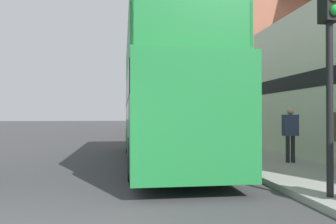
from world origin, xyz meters
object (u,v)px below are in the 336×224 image
(traffic_signal, at_px, (330,35))
(tour_bus, at_px, (164,107))
(lamp_post_second, at_px, (185,83))
(parked_car_ahead_of_bus, at_px, (158,131))
(lamp_post_nearest, at_px, (244,63))
(pedestrian_third, at_px, (290,129))

(traffic_signal, bearing_deg, tour_bus, 111.76)
(lamp_post_second, bearing_deg, tour_bus, -106.18)
(tour_bus, xyz_separation_m, parked_car_ahead_of_bus, (0.69, 7.78, -1.17))
(parked_car_ahead_of_bus, height_order, lamp_post_nearest, lamp_post_nearest)
(pedestrian_third, bearing_deg, lamp_post_second, 98.99)
(lamp_post_second, bearing_deg, lamp_post_nearest, -88.94)
(parked_car_ahead_of_bus, bearing_deg, pedestrian_third, -71.37)
(tour_bus, height_order, pedestrian_third, tour_bus)
(parked_car_ahead_of_bus, bearing_deg, traffic_signal, -82.95)
(parked_car_ahead_of_bus, distance_m, pedestrian_third, 9.86)
(lamp_post_nearest, xyz_separation_m, lamp_post_second, (-0.17, 9.05, 0.22))
(parked_car_ahead_of_bus, xyz_separation_m, lamp_post_second, (1.60, 0.12, 2.80))
(tour_bus, bearing_deg, lamp_post_second, 74.17)
(tour_bus, bearing_deg, pedestrian_third, -22.18)
(tour_bus, xyz_separation_m, traffic_signal, (2.29, -5.74, 1.19))
(pedestrian_third, height_order, lamp_post_second, lamp_post_second)
(pedestrian_third, xyz_separation_m, lamp_post_nearest, (-1.33, 0.42, 2.12))
(parked_car_ahead_of_bus, relative_size, traffic_signal, 1.07)
(pedestrian_third, distance_m, lamp_post_second, 9.87)
(pedestrian_third, relative_size, traffic_signal, 0.43)
(traffic_signal, relative_size, lamp_post_nearest, 0.88)
(pedestrian_third, relative_size, lamp_post_second, 0.35)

